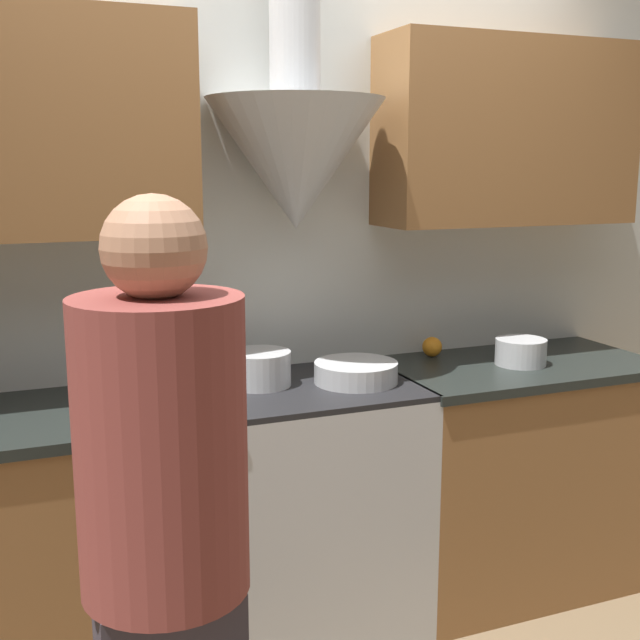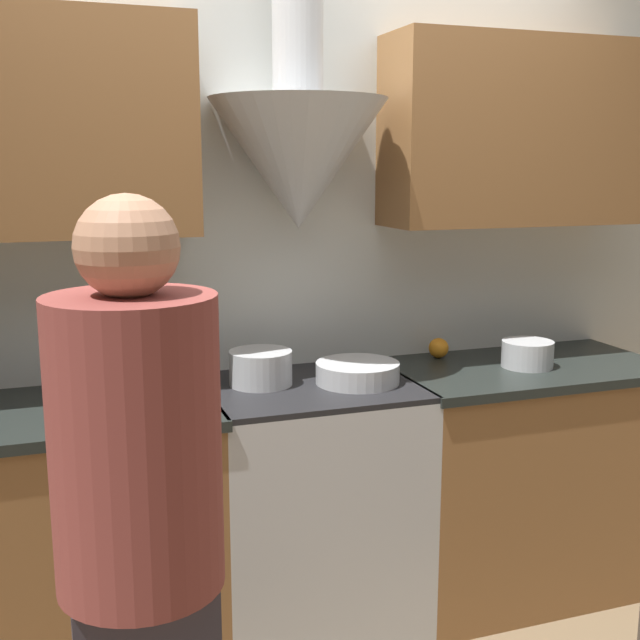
% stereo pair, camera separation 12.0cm
% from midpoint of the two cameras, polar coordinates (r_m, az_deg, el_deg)
% --- Properties ---
extents(wall_back, '(8.40, 0.62, 2.60)m').
position_cam_midpoint_polar(wall_back, '(2.95, -5.57, 7.06)').
color(wall_back, silver).
rests_on(wall_back, ground_plane).
extents(counter_right, '(1.06, 0.62, 0.92)m').
position_cam_midpoint_polar(counter_right, '(3.37, 12.63, -10.52)').
color(counter_right, brown).
rests_on(counter_right, ground_plane).
extents(stove_range, '(0.73, 0.60, 0.92)m').
position_cam_midpoint_polar(stove_range, '(2.98, -1.93, -13.07)').
color(stove_range, '#B7BABC').
rests_on(stove_range, ground_plane).
extents(stock_pot, '(0.22, 0.22, 0.12)m').
position_cam_midpoint_polar(stock_pot, '(2.82, -5.56, -3.46)').
color(stock_pot, '#B7BABC').
rests_on(stock_pot, stove_range).
extents(mixing_bowl, '(0.30, 0.30, 0.07)m').
position_cam_midpoint_polar(mixing_bowl, '(2.85, 1.36, -3.74)').
color(mixing_bowl, '#B7BABC').
rests_on(mixing_bowl, stove_range).
extents(orange_fruit, '(0.08, 0.08, 0.08)m').
position_cam_midpoint_polar(orange_fruit, '(3.25, 6.93, -1.91)').
color(orange_fruit, orange).
rests_on(orange_fruit, counter_right).
extents(saucepan, '(0.20, 0.20, 0.10)m').
position_cam_midpoint_polar(saucepan, '(3.18, 13.04, -2.22)').
color(saucepan, '#B7BABC').
rests_on(saucepan, counter_right).
extents(person_foreground_left, '(0.33, 0.33, 1.63)m').
position_cam_midpoint_polar(person_foreground_left, '(1.70, -12.96, -16.57)').
color(person_foreground_left, '#38333D').
rests_on(person_foreground_left, ground_plane).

